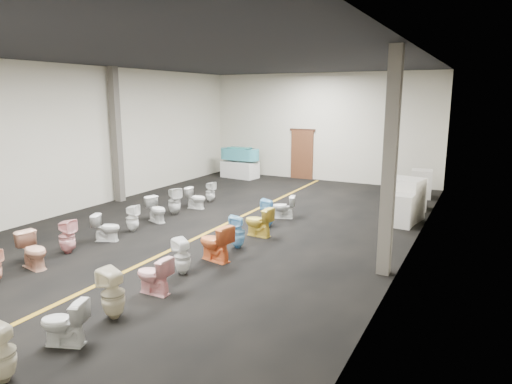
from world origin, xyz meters
TOP-DOWN VIEW (x-y plane):
  - floor at (0.00, 0.00)m, footprint 16.00×16.00m
  - ceiling at (0.00, 0.00)m, footprint 16.00×16.00m
  - wall_back at (0.00, 8.00)m, footprint 10.00×0.00m
  - wall_left at (-5.00, 0.00)m, footprint 0.00×16.00m
  - wall_right at (5.00, 0.00)m, footprint 0.00×16.00m
  - aisle_stripe at (0.00, 0.00)m, footprint 0.12×15.60m
  - back_door at (-0.80, 7.94)m, footprint 1.00×0.10m
  - door_frame at (-0.80, 7.95)m, footprint 1.15×0.08m
  - column_left at (-4.75, 1.00)m, footprint 0.25×0.25m
  - column_right at (4.75, -1.50)m, footprint 0.25×0.25m
  - display_table at (-3.32, 6.90)m, footprint 1.68×0.99m
  - bathtub at (-3.32, 6.90)m, footprint 1.86×0.70m
  - appliance_crate_a at (4.40, 2.25)m, footprint 0.74×0.74m
  - appliance_crate_b at (4.40, 2.94)m, footprint 1.06×1.06m
  - appliance_crate_c at (4.40, 4.48)m, footprint 0.94×0.94m
  - appliance_crate_d at (4.40, 6.30)m, footprint 0.77×0.77m
  - toilet_left_2 at (-1.85, -4.57)m, footprint 0.82×0.56m
  - toilet_left_3 at (-1.98, -3.60)m, footprint 0.42×0.41m
  - toilet_left_4 at (-1.86, -2.50)m, footprint 0.76×0.61m
  - toilet_left_5 at (-1.85, -1.59)m, footprint 0.40×0.39m
  - toilet_left_6 at (-1.89, -0.54)m, footprint 0.79×0.60m
  - toilet_left_7 at (-1.93, 0.35)m, footprint 0.51×0.50m
  - toilet_left_8 at (-1.81, 1.31)m, footprint 0.69×0.42m
  - toilet_left_9 at (-1.88, 2.27)m, footprint 0.34×0.33m
  - toilet_right_0 at (1.24, -7.38)m, footprint 0.45×0.44m
  - toilet_right_1 at (1.22, -6.41)m, footprint 0.77×0.60m
  - toilet_right_2 at (1.26, -5.46)m, footprint 0.43×0.42m
  - toilet_right_3 at (1.22, -4.42)m, footprint 0.70×0.40m
  - toilet_right_4 at (1.12, -3.41)m, footprint 0.45×0.44m
  - toilet_right_5 at (1.30, -2.45)m, footprint 0.89×0.62m
  - toilet_right_6 at (1.31, -1.49)m, footprint 0.46×0.45m
  - toilet_right_7 at (1.33, -0.42)m, footprint 0.79×0.49m
  - toilet_right_8 at (1.15, 0.50)m, footprint 0.40×0.40m
  - toilet_right_9 at (1.19, 1.50)m, footprint 0.75×0.56m

SIDE VIEW (x-z plane):
  - floor at x=0.00m, z-range 0.00..0.00m
  - aisle_stripe at x=0.00m, z-range 0.00..0.01m
  - toilet_left_8 at x=-1.81m, z-range 0.00..0.68m
  - toilet_left_4 at x=-1.86m, z-range 0.00..0.68m
  - toilet_right_9 at x=1.19m, z-range 0.00..0.68m
  - toilet_right_1 at x=1.22m, z-range 0.00..0.69m
  - toilet_left_9 at x=-1.88m, z-range 0.00..0.70m
  - display_table at x=-3.32m, z-range 0.00..0.71m
  - toilet_right_3 at x=1.22m, z-range 0.00..0.72m
  - toilet_left_6 at x=-1.89m, z-range 0.00..0.72m
  - toilet_left_5 at x=-1.85m, z-range 0.00..0.73m
  - toilet_right_4 at x=1.12m, z-range 0.00..0.75m
  - toilet_left_2 at x=-1.85m, z-range 0.00..0.77m
  - toilet_right_7 at x=1.33m, z-range 0.00..0.77m
  - toilet_right_8 at x=1.15m, z-range 0.00..0.78m
  - toilet_right_6 at x=1.31m, z-range 0.00..0.79m
  - toilet_left_3 at x=-1.98m, z-range 0.00..0.80m
  - toilet_right_0 at x=1.24m, z-range 0.00..0.81m
  - toilet_right_5 at x=1.30m, z-range 0.00..0.83m
  - toilet_left_7 at x=-1.93m, z-range 0.00..0.84m
  - toilet_right_2 at x=1.26m, z-range 0.00..0.85m
  - appliance_crate_a at x=4.40m, z-range 0.00..0.90m
  - appliance_crate_c at x=4.40m, z-range 0.00..0.95m
  - appliance_crate_d at x=4.40m, z-range 0.00..1.00m
  - appliance_crate_b at x=4.40m, z-range 0.00..1.23m
  - back_door at x=-0.80m, z-range 0.00..2.10m
  - bathtub at x=-3.32m, z-range 0.79..1.34m
  - door_frame at x=-0.80m, z-range 2.07..2.17m
  - wall_back at x=0.00m, z-range -2.75..7.25m
  - wall_left at x=-5.00m, z-range -5.75..10.25m
  - wall_right at x=5.00m, z-range -5.75..10.25m
  - column_left at x=-4.75m, z-range 0.00..4.50m
  - column_right at x=4.75m, z-range 0.00..4.50m
  - ceiling at x=0.00m, z-range 4.50..4.50m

